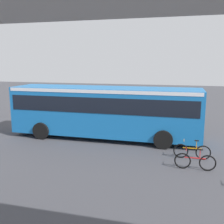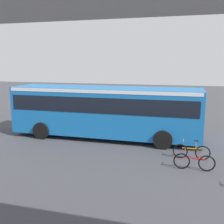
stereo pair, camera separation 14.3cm
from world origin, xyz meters
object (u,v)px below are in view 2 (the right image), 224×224
Objects in this scene: bicycle_red at (194,162)px; traffic_sign at (58,96)px; city_bus at (104,108)px; bicycle_orange at (191,152)px.

traffic_sign is at bearing -38.70° from bicycle_red.
city_bus is 6.63m from bicycle_red.
bicycle_orange is (0.08, -1.33, 0.00)m from bicycle_red.
traffic_sign is at bearing -34.29° from bicycle_orange.
city_bus reaches higher than bicycle_red.
bicycle_orange is (-5.15, 2.46, -1.51)m from city_bus.
city_bus is at bearing -35.99° from bicycle_red.
city_bus is 6.52× the size of bicycle_orange.
city_bus is 7.31m from traffic_sign.
bicycle_orange is at bearing 145.71° from traffic_sign.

